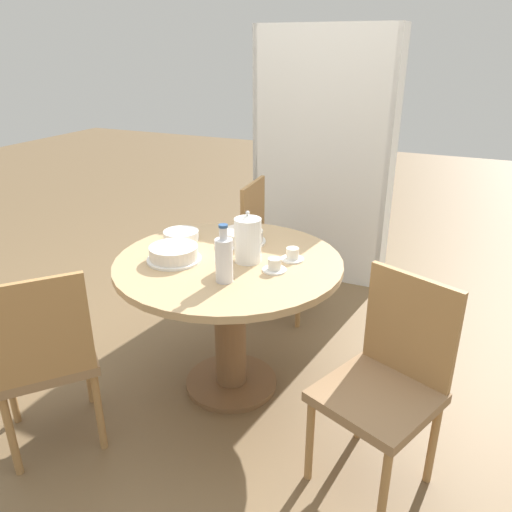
% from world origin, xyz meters
% --- Properties ---
extents(ground_plane, '(14.00, 14.00, 0.00)m').
position_xyz_m(ground_plane, '(0.00, 0.00, 0.00)').
color(ground_plane, brown).
extents(dining_table, '(1.13, 1.13, 0.75)m').
position_xyz_m(dining_table, '(0.00, 0.00, 0.56)').
color(dining_table, brown).
rests_on(dining_table, ground_plane).
extents(chair_a, '(0.55, 0.55, 0.90)m').
position_xyz_m(chair_a, '(0.85, -0.28, 0.48)').
color(chair_a, '#A87A47').
rests_on(chair_a, ground_plane).
extents(chair_b, '(0.45, 0.45, 0.90)m').
position_xyz_m(chair_b, '(-0.14, 0.89, 0.48)').
color(chair_b, '#A87A47').
rests_on(chair_b, ground_plane).
extents(chair_c, '(0.59, 0.59, 0.90)m').
position_xyz_m(chair_c, '(-0.53, -0.72, 0.48)').
color(chair_c, '#A87A47').
rests_on(chair_c, ground_plane).
extents(bookshelf, '(1.04, 0.28, 1.87)m').
position_xyz_m(bookshelf, '(-0.04, 1.62, 0.92)').
color(bookshelf, silver).
rests_on(bookshelf, ground_plane).
extents(coffee_pot, '(0.13, 0.13, 0.26)m').
position_xyz_m(coffee_pot, '(0.09, 0.02, 0.87)').
color(coffee_pot, white).
rests_on(coffee_pot, dining_table).
extents(water_bottle, '(0.08, 0.08, 0.27)m').
position_xyz_m(water_bottle, '(0.09, -0.22, 0.86)').
color(water_bottle, silver).
rests_on(water_bottle, dining_table).
extents(cake_main, '(0.27, 0.27, 0.07)m').
position_xyz_m(cake_main, '(-0.24, -0.12, 0.78)').
color(cake_main, white).
rests_on(cake_main, dining_table).
extents(cake_second, '(0.24, 0.24, 0.07)m').
position_xyz_m(cake_second, '(-0.04, 0.24, 0.78)').
color(cake_second, white).
rests_on(cake_second, dining_table).
extents(cup_a, '(0.11, 0.11, 0.06)m').
position_xyz_m(cup_a, '(0.26, -0.03, 0.77)').
color(cup_a, white).
rests_on(cup_a, dining_table).
extents(cup_b, '(0.11, 0.11, 0.06)m').
position_xyz_m(cup_b, '(0.29, 0.13, 0.77)').
color(cup_b, white).
rests_on(cup_b, dining_table).
extents(plate_stack, '(0.19, 0.19, 0.05)m').
position_xyz_m(plate_stack, '(-0.36, 0.14, 0.77)').
color(plate_stack, white).
rests_on(plate_stack, dining_table).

